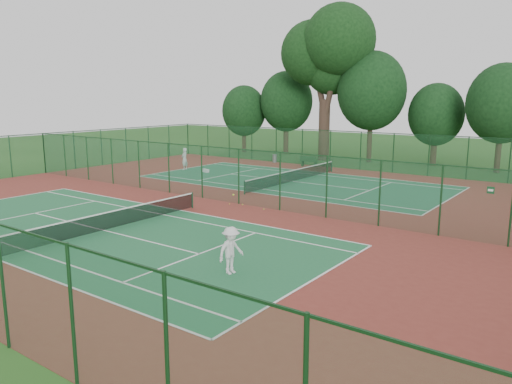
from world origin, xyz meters
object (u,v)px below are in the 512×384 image
trash_bin (275,158)px  bench (309,161)px  kit_bag (205,171)px  player_far (185,159)px  big_tree (328,51)px  player_near (231,250)px

trash_bin → bench: bench is taller
trash_bin → kit_bag: (-1.27, -9.08, -0.26)m
player_far → big_tree: bearing=142.4°
player_far → bench: bearing=124.7°
player_near → big_tree: (-13.47, 32.55, 10.15)m
player_near → big_tree: big_tree is taller
player_near → kit_bag: player_near is taller
player_far → bench: player_far is taller
player_near → trash_bin: bearing=39.4°
player_far → player_near: bearing=36.4°
big_tree → trash_bin: bearing=-122.4°
player_far → kit_bag: (2.52, 0.00, -0.86)m
player_far → bench: (8.14, 8.42, -0.47)m
bench → kit_bag: bearing=-130.3°
trash_bin → big_tree: big_tree is taller
trash_bin → big_tree: (3.13, 4.92, 10.67)m
kit_bag → bench: bearing=68.3°
player_near → bench: 29.62m
player_near → player_far: size_ratio=0.92×
kit_bag → big_tree: 18.30m
big_tree → bench: bearing=-77.6°
player_near → player_far: player_far is taller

